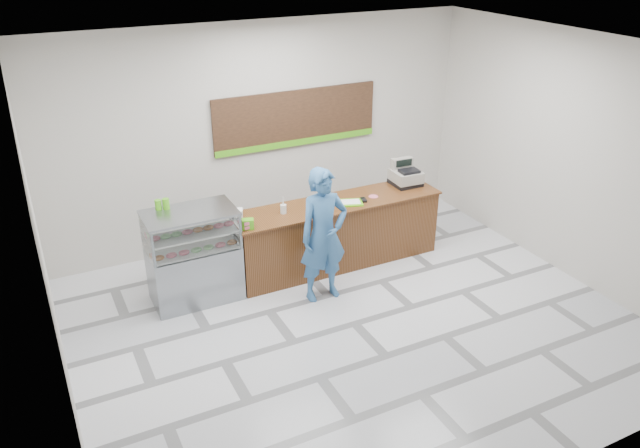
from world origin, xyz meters
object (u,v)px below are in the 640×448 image
display_case (193,255)px  customer (324,235)px  sales_counter (337,233)px  serving_tray (350,203)px  cash_register (405,175)px

display_case → customer: bearing=-24.7°
display_case → sales_counter: bearing=0.0°
sales_counter → serving_tray: (0.15, -0.11, 0.52)m
serving_tray → sales_counter: bearing=162.1°
customer → serving_tray: bearing=39.7°
display_case → serving_tray: 2.40m
display_case → cash_register: bearing=2.4°
cash_register → sales_counter: bearing=-170.0°
sales_counter → display_case: 2.23m
display_case → serving_tray: size_ratio=2.97×
display_case → customer: 1.80m
sales_counter → display_case: display_case is taller
sales_counter → serving_tray: size_ratio=7.28×
display_case → customer: (1.61, -0.74, 0.28)m
serving_tray → cash_register: bearing=32.7°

